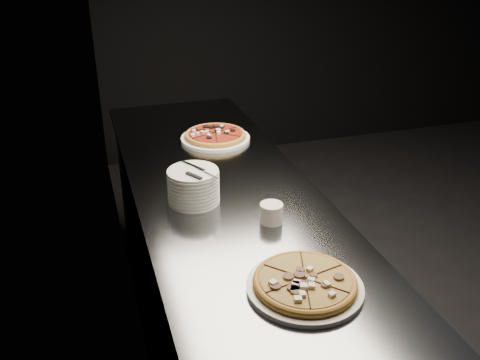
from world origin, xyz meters
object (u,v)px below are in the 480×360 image
object	(u,v)px
pizza_mushroom	(305,283)
ramekin	(271,213)
counter	(227,282)
pizza_tomato	(215,136)
plate_stack	(193,186)
cutlery	(196,171)

from	to	relation	value
pizza_mushroom	ramekin	world-z (taller)	ramekin
counter	pizza_tomato	bearing A→B (deg)	79.46
pizza_mushroom	counter	bearing A→B (deg)	94.06
ramekin	pizza_mushroom	bearing A→B (deg)	-95.94
counter	pizza_tomato	distance (m)	0.75
plate_stack	ramekin	xyz separation A→B (m)	(0.24, -0.24, -0.03)
counter	pizza_mushroom	world-z (taller)	pizza_mushroom
cutlery	ramekin	bearing A→B (deg)	-75.04
counter	pizza_mushroom	bearing A→B (deg)	-85.94
plate_stack	ramekin	size ratio (longest dim) A/B	2.37
counter	cutlery	xyz separation A→B (m)	(-0.14, -0.06, 0.60)
pizza_mushroom	pizza_tomato	world-z (taller)	same
pizza_tomato	ramekin	xyz separation A→B (m)	(-0.01, -0.85, 0.02)
plate_stack	ramekin	distance (m)	0.34
pizza_mushroom	ramekin	size ratio (longest dim) A/B	4.45
pizza_mushroom	cutlery	world-z (taller)	cutlery
cutlery	ramekin	xyz separation A→B (m)	(0.23, -0.23, -0.10)
counter	pizza_tomato	size ratio (longest dim) A/B	6.16
counter	plate_stack	size ratio (longest dim) A/B	12.16
counter	pizza_tomato	xyz separation A→B (m)	(0.10, 0.56, 0.48)
counter	cutlery	size ratio (longest dim) A/B	11.66
pizza_mushroom	cutlery	xyz separation A→B (m)	(-0.19, 0.63, 0.12)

